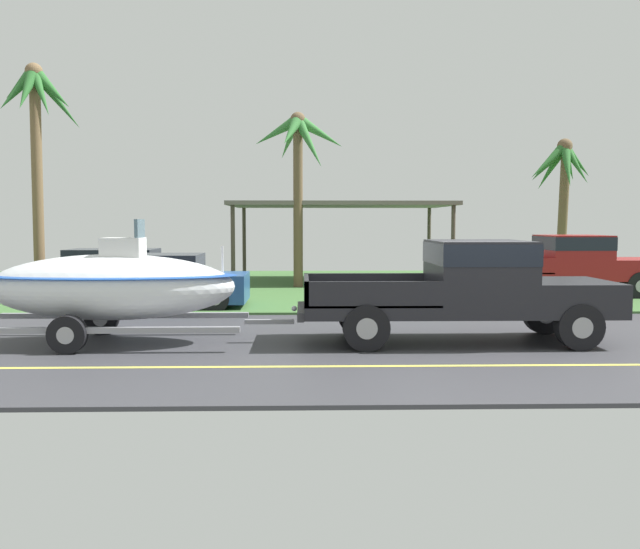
% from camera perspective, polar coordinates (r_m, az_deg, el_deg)
% --- Properties ---
extents(ground, '(36.00, 22.00, 0.11)m').
position_cam_1_polar(ground, '(20.68, 7.02, -1.73)').
color(ground, '#38383D').
extents(pickup_truck_towing, '(5.79, 2.00, 1.85)m').
position_cam_1_polar(pickup_truck_towing, '(12.70, 12.93, -0.91)').
color(pickup_truck_towing, black).
rests_on(pickup_truck_towing, ground).
extents(boat_on_trailer, '(5.79, 2.17, 2.24)m').
position_cam_1_polar(boat_on_trailer, '(12.78, -17.15, -0.95)').
color(boat_on_trailer, gray).
rests_on(boat_on_trailer, ground).
extents(parked_pickup_background, '(5.99, 2.03, 1.81)m').
position_cam_1_polar(parked_pickup_background, '(21.23, 20.27, 0.97)').
color(parked_pickup_background, maroon).
rests_on(parked_pickup_background, ground).
extents(parked_sedan_near, '(4.59, 1.85, 1.38)m').
position_cam_1_polar(parked_sedan_near, '(21.49, -16.48, 0.18)').
color(parked_sedan_near, black).
rests_on(parked_sedan_near, ground).
extents(parked_sedan_far, '(4.32, 1.87, 1.38)m').
position_cam_1_polar(parked_sedan_far, '(17.74, -13.28, -0.61)').
color(parked_sedan_far, '#234C89').
rests_on(parked_sedan_far, ground).
extents(carport_awning, '(7.83, 4.84, 2.90)m').
position_cam_1_polar(carport_awning, '(24.79, 1.68, 5.74)').
color(carport_awning, '#4C4238').
rests_on(carport_awning, ground).
extents(palm_tree_near_left, '(2.73, 3.07, 5.35)m').
position_cam_1_polar(palm_tree_near_left, '(27.51, 19.52, 7.91)').
color(palm_tree_near_left, brown).
rests_on(palm_tree_near_left, ground).
extents(palm_tree_near_right, '(2.51, 2.68, 6.91)m').
position_cam_1_polar(palm_tree_near_right, '(22.53, -22.69, 12.13)').
color(palm_tree_near_right, brown).
rests_on(palm_tree_near_right, ground).
extents(palm_tree_mid, '(3.12, 2.74, 5.77)m').
position_cam_1_polar(palm_tree_mid, '(22.58, -1.75, 10.19)').
color(palm_tree_mid, brown).
rests_on(palm_tree_mid, ground).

